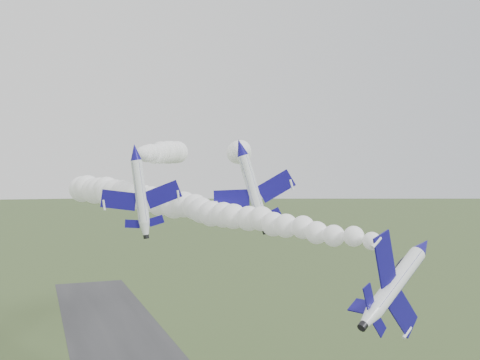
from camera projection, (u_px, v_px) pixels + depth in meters
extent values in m
cylinder|color=white|center=(423.00, 247.00, 48.24)|extent=(4.73, 8.11, 1.94)
cone|color=navy|center=(479.00, 252.00, 44.55)|extent=(2.57, 2.65, 1.94)
cone|color=white|center=(376.00, 242.00, 51.78)|extent=(2.43, 2.30, 1.94)
cylinder|color=black|center=(368.00, 241.00, 52.48)|extent=(1.12, 0.89, 0.98)
ellipsoid|color=black|center=(447.00, 245.00, 47.04)|extent=(2.21, 3.01, 1.29)
cube|color=navy|center=(406.00, 221.00, 47.73)|extent=(2.97, 2.96, 3.83)
cube|color=navy|center=(422.00, 272.00, 49.69)|extent=(2.97, 2.96, 3.83)
cube|color=navy|center=(380.00, 230.00, 50.64)|extent=(1.34, 1.35, 1.68)
cube|color=navy|center=(388.00, 256.00, 51.68)|extent=(1.34, 1.35, 1.68)
cube|color=navy|center=(392.00, 236.00, 51.71)|extent=(2.28, 2.09, 1.14)
cylinder|color=white|center=(135.00, 152.00, 66.86)|extent=(4.12, 7.91, 1.57)
cone|color=navy|center=(128.00, 150.00, 61.91)|extent=(2.17, 2.46, 1.57)
cone|color=white|center=(141.00, 154.00, 71.62)|extent=(2.04, 2.11, 1.57)
cylinder|color=black|center=(142.00, 154.00, 72.55)|extent=(0.94, 0.79, 0.79)
ellipsoid|color=black|center=(132.00, 147.00, 64.84)|extent=(1.89, 2.88, 1.05)
cube|color=navy|center=(114.00, 156.00, 67.54)|extent=(4.78, 3.55, 0.68)
cube|color=navy|center=(158.00, 151.00, 67.67)|extent=(4.78, 3.55, 0.68)
cube|color=navy|center=(129.00, 155.00, 70.74)|extent=(2.10, 1.59, 0.33)
cube|color=navy|center=(151.00, 152.00, 70.81)|extent=(2.10, 1.59, 0.33)
cube|color=navy|center=(139.00, 144.00, 70.54)|extent=(0.85, 1.53, 2.05)
cylinder|color=white|center=(241.00, 147.00, 73.23)|extent=(5.02, 8.99, 1.97)
cone|color=navy|center=(241.00, 145.00, 67.63)|extent=(2.67, 2.88, 1.97)
cone|color=white|center=(240.00, 150.00, 78.62)|extent=(2.52, 2.48, 1.97)
cylinder|color=black|center=(240.00, 150.00, 79.67)|extent=(1.16, 0.95, 1.00)
ellipsoid|color=black|center=(239.00, 142.00, 70.94)|extent=(2.32, 3.31, 1.31)
cube|color=navy|center=(219.00, 155.00, 74.07)|extent=(5.30, 4.06, 1.51)
cube|color=navy|center=(263.00, 143.00, 74.07)|extent=(5.30, 4.06, 1.51)
cube|color=navy|center=(229.00, 152.00, 77.66)|extent=(2.34, 1.82, 0.70)
cube|color=navy|center=(252.00, 146.00, 77.66)|extent=(2.34, 1.82, 0.70)
cube|color=navy|center=(238.00, 140.00, 77.40)|extent=(1.33, 1.86, 2.27)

